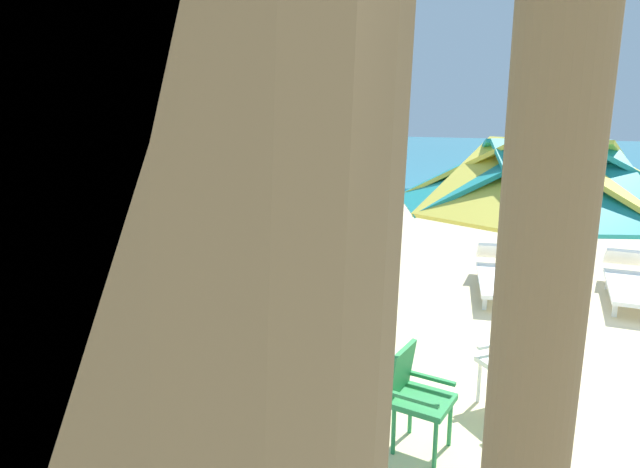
{
  "coord_description": "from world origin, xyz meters",
  "views": [
    {
      "loc": [
        -0.52,
        -6.64,
        2.75
      ],
      "look_at": [
        -3.66,
        0.33,
        1.0
      ],
      "focal_mm": 30.61,
      "sensor_mm": 36.0,
      "label": 1
    }
  ],
  "objects_px": {
    "plastic_chair_2": "(223,292)",
    "beach_umbrella_0": "(544,178)",
    "plastic_chair_3": "(155,331)",
    "sun_lounger_1": "(631,281)",
    "beach_umbrella_2": "(31,136)",
    "beach_umbrella_1": "(200,151)",
    "beachgoer_seated": "(485,193)",
    "plastic_chair_5": "(117,280)",
    "plastic_chair_0": "(416,392)",
    "plastic_chair_1": "(515,357)",
    "sun_lounger_2": "(500,274)",
    "plastic_chair_4": "(90,302)"
  },
  "relations": [
    {
      "from": "plastic_chair_0",
      "to": "plastic_chair_2",
      "type": "relative_size",
      "value": 1.0
    },
    {
      "from": "plastic_chair_0",
      "to": "plastic_chair_3",
      "type": "bearing_deg",
      "value": 177.39
    },
    {
      "from": "plastic_chair_2",
      "to": "beachgoer_seated",
      "type": "xyz_separation_m",
      "value": [
        1.64,
        11.51,
        -0.2
      ]
    },
    {
      "from": "plastic_chair_1",
      "to": "plastic_chair_3",
      "type": "relative_size",
      "value": 1.0
    },
    {
      "from": "beach_umbrella_0",
      "to": "beachgoer_seated",
      "type": "distance_m",
      "value": 13.2
    },
    {
      "from": "plastic_chair_1",
      "to": "plastic_chair_5",
      "type": "xyz_separation_m",
      "value": [
        -5.13,
        0.27,
        0.0
      ]
    },
    {
      "from": "sun_lounger_1",
      "to": "plastic_chair_2",
      "type": "bearing_deg",
      "value": -144.96
    },
    {
      "from": "plastic_chair_0",
      "to": "plastic_chair_1",
      "type": "height_order",
      "value": "same"
    },
    {
      "from": "beach_umbrella_1",
      "to": "beachgoer_seated",
      "type": "relative_size",
      "value": 2.94
    },
    {
      "from": "plastic_chair_3",
      "to": "sun_lounger_1",
      "type": "height_order",
      "value": "plastic_chair_3"
    },
    {
      "from": "plastic_chair_2",
      "to": "beach_umbrella_0",
      "type": "bearing_deg",
      "value": -20.53
    },
    {
      "from": "sun_lounger_2",
      "to": "beachgoer_seated",
      "type": "bearing_deg",
      "value": 99.29
    },
    {
      "from": "beach_umbrella_0",
      "to": "beach_umbrella_1",
      "type": "relative_size",
      "value": 0.97
    },
    {
      "from": "plastic_chair_5",
      "to": "beach_umbrella_0",
      "type": "bearing_deg",
      "value": -12.9
    },
    {
      "from": "plastic_chair_5",
      "to": "plastic_chair_2",
      "type": "bearing_deg",
      "value": 6.09
    },
    {
      "from": "beach_umbrella_0",
      "to": "plastic_chair_0",
      "type": "relative_size",
      "value": 3.06
    },
    {
      "from": "beach_umbrella_2",
      "to": "beachgoer_seated",
      "type": "bearing_deg",
      "value": 73.75
    },
    {
      "from": "plastic_chair_2",
      "to": "plastic_chair_0",
      "type": "bearing_deg",
      "value": -26.99
    },
    {
      "from": "plastic_chair_2",
      "to": "sun_lounger_2",
      "type": "xyz_separation_m",
      "value": [
        3.04,
        2.97,
        -0.22
      ]
    },
    {
      "from": "beach_umbrella_1",
      "to": "plastic_chair_2",
      "type": "xyz_separation_m",
      "value": [
        -0.44,
        0.92,
        -1.85
      ]
    },
    {
      "from": "sun_lounger_1",
      "to": "beachgoer_seated",
      "type": "height_order",
      "value": "beachgoer_seated"
    },
    {
      "from": "plastic_chair_1",
      "to": "sun_lounger_2",
      "type": "relative_size",
      "value": 0.39
    },
    {
      "from": "beachgoer_seated",
      "to": "plastic_chair_4",
      "type": "bearing_deg",
      "value": -103.0
    },
    {
      "from": "plastic_chair_1",
      "to": "plastic_chair_2",
      "type": "bearing_deg",
      "value": 172.95
    },
    {
      "from": "plastic_chair_3",
      "to": "plastic_chair_5",
      "type": "relative_size",
      "value": 1.0
    },
    {
      "from": "plastic_chair_3",
      "to": "sun_lounger_1",
      "type": "distance_m",
      "value": 6.72
    },
    {
      "from": "beach_umbrella_0",
      "to": "plastic_chair_5",
      "type": "distance_m",
      "value": 5.7
    },
    {
      "from": "sun_lounger_1",
      "to": "plastic_chair_0",
      "type": "bearing_deg",
      "value": -112.2
    },
    {
      "from": "plastic_chair_0",
      "to": "plastic_chair_4",
      "type": "height_order",
      "value": "same"
    },
    {
      "from": "beach_umbrella_2",
      "to": "beachgoer_seated",
      "type": "xyz_separation_m",
      "value": [
        3.62,
        12.42,
        -2.15
      ]
    },
    {
      "from": "beach_umbrella_0",
      "to": "sun_lounger_1",
      "type": "relative_size",
      "value": 1.23
    },
    {
      "from": "plastic_chair_1",
      "to": "plastic_chair_2",
      "type": "xyz_separation_m",
      "value": [
        -3.54,
        0.44,
        0.0
      ]
    },
    {
      "from": "plastic_chair_0",
      "to": "plastic_chair_1",
      "type": "xyz_separation_m",
      "value": [
        0.68,
        1.02,
        0.0
      ]
    },
    {
      "from": "beach_umbrella_0",
      "to": "plastic_chair_5",
      "type": "xyz_separation_m",
      "value": [
        -5.28,
        1.21,
        -1.78
      ]
    },
    {
      "from": "beach_umbrella_0",
      "to": "plastic_chair_1",
      "type": "relative_size",
      "value": 3.06
    },
    {
      "from": "beach_umbrella_1",
      "to": "plastic_chair_3",
      "type": "xyz_separation_m",
      "value": [
        -0.38,
        -0.41,
        -1.85
      ]
    },
    {
      "from": "plastic_chair_0",
      "to": "plastic_chair_5",
      "type": "distance_m",
      "value": 4.64
    },
    {
      "from": "beach_umbrella_0",
      "to": "plastic_chair_0",
      "type": "height_order",
      "value": "beach_umbrella_0"
    },
    {
      "from": "plastic_chair_1",
      "to": "sun_lounger_2",
      "type": "bearing_deg",
      "value": 98.33
    },
    {
      "from": "plastic_chair_0",
      "to": "plastic_chair_5",
      "type": "bearing_deg",
      "value": 163.91
    },
    {
      "from": "beachgoer_seated",
      "to": "sun_lounger_2",
      "type": "bearing_deg",
      "value": -80.71
    },
    {
      "from": "beach_umbrella_2",
      "to": "beach_umbrella_1",
      "type": "bearing_deg",
      "value": -0.12
    },
    {
      "from": "beach_umbrella_0",
      "to": "beachgoer_seated",
      "type": "relative_size",
      "value": 2.86
    },
    {
      "from": "beach_umbrella_1",
      "to": "plastic_chair_4",
      "type": "relative_size",
      "value": 3.15
    },
    {
      "from": "beach_umbrella_0",
      "to": "sun_lounger_2",
      "type": "bearing_deg",
      "value": 98.41
    },
    {
      "from": "plastic_chair_2",
      "to": "beach_umbrella_2",
      "type": "bearing_deg",
      "value": -155.25
    },
    {
      "from": "plastic_chair_2",
      "to": "beach_umbrella_1",
      "type": "bearing_deg",
      "value": -64.43
    },
    {
      "from": "plastic_chair_0",
      "to": "beachgoer_seated",
      "type": "relative_size",
      "value": 0.94
    },
    {
      "from": "plastic_chair_3",
      "to": "plastic_chair_5",
      "type": "xyz_separation_m",
      "value": [
        -1.65,
        1.16,
        0.0
      ]
    },
    {
      "from": "plastic_chair_4",
      "to": "sun_lounger_2",
      "type": "relative_size",
      "value": 0.39
    }
  ]
}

